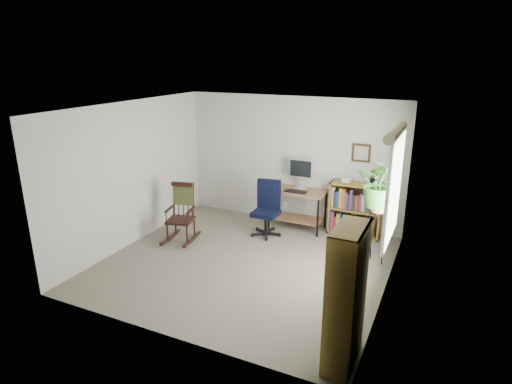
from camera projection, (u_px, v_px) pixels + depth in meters
The scene contains 18 objects.
floor at pixel (245, 263), 6.67m from camera, with size 4.20×4.00×0.00m, color slate.
ceiling at pixel (244, 108), 5.93m from camera, with size 4.20×4.00×0.00m, color silver.
wall_back at pixel (292, 161), 8.03m from camera, with size 4.20×0.00×2.40m, color #BCBCB7.
wall_front at pixel (161, 241), 4.58m from camera, with size 4.20×0.00×2.40m, color #BCBCB7.
wall_left at pixel (132, 174), 7.15m from camera, with size 0.00×4.00×2.40m, color #BCBCB7.
wall_right at pixel (392, 211), 5.45m from camera, with size 0.00×4.00×2.40m, color #BCBCB7.
window at pixel (393, 189), 5.67m from camera, with size 0.12×1.20×1.50m, color white, non-canonical shape.
desk at pixel (297, 209), 7.93m from camera, with size 1.02×0.56×0.74m, color brown, non-canonical shape.
monitor at pixel (301, 174), 7.85m from camera, with size 0.46×0.16×0.56m, color silver, non-canonical shape.
keyboard at pixel (296, 191), 7.71m from camera, with size 0.40×0.15×0.03m, color black.
office_chair at pixel (266, 209), 7.55m from camera, with size 0.55×0.55×1.00m, color black, non-canonical shape.
rocking_chair at pixel (180, 213), 7.35m from camera, with size 0.53×0.88×1.02m, color black, non-canonical shape.
low_bookshelf at pixel (355, 210), 7.58m from camera, with size 0.91×0.30×0.96m, color olive, non-canonical shape.
tall_bookshelf at pixel (346, 298), 4.31m from camera, with size 0.29×0.67×1.53m, color olive, non-canonical shape.
plant_stand at pixel (375, 233), 6.54m from camera, with size 0.28×0.28×1.00m, color black, non-canonical shape.
spider_plant at pixel (382, 159), 6.19m from camera, with size 1.69×1.88×1.46m, color #316A25.
potted_plant_small at pixel (374, 183), 7.31m from camera, with size 0.13×0.24×0.11m, color #316A25.
framed_picture at pixel (361, 153), 7.40m from camera, with size 0.32×0.04×0.32m, color black, non-canonical shape.
Camera 1 is at (2.69, -5.37, 3.10)m, focal length 30.00 mm.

